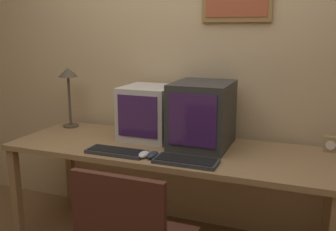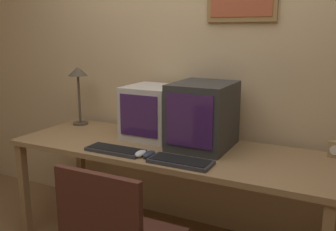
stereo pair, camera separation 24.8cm
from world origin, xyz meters
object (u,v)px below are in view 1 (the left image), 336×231
(mouse_far_corner, at_px, (144,154))
(desk_clock, at_px, (331,144))
(monitor_left, at_px, (149,112))
(monitor_right, at_px, (202,114))
(keyboard_side, at_px, (186,161))
(mouse_near_keyboard, at_px, (153,155))
(keyboard_main, at_px, (116,152))
(desk_lamp, at_px, (68,80))

(mouse_far_corner, height_order, desk_clock, desk_clock)
(monitor_left, distance_m, monitor_right, 0.42)
(keyboard_side, relative_size, mouse_far_corner, 3.53)
(monitor_right, bearing_deg, mouse_near_keyboard, -121.05)
(keyboard_main, relative_size, desk_clock, 3.85)
(desk_clock, distance_m, desk_lamp, 1.99)
(mouse_near_keyboard, height_order, mouse_far_corner, same)
(monitor_right, relative_size, keyboard_side, 1.20)
(desk_clock, bearing_deg, monitor_right, -168.22)
(keyboard_side, height_order, mouse_near_keyboard, mouse_near_keyboard)
(monitor_left, height_order, mouse_far_corner, monitor_left)
(keyboard_side, relative_size, desk_clock, 3.75)
(keyboard_main, height_order, desk_lamp, desk_lamp)
(desk_clock, bearing_deg, keyboard_main, -157.46)
(keyboard_side, relative_size, mouse_near_keyboard, 3.22)
(desk_lamp, bearing_deg, mouse_far_corner, -28.74)
(keyboard_side, xyz_separation_m, mouse_near_keyboard, (-0.22, 0.02, 0.01))
(keyboard_side, bearing_deg, mouse_near_keyboard, 176.08)
(keyboard_side, bearing_deg, desk_clock, 33.69)
(keyboard_main, distance_m, desk_lamp, 0.91)
(keyboard_main, xyz_separation_m, desk_clock, (1.28, 0.53, 0.04))
(mouse_near_keyboard, bearing_deg, desk_lamp, 153.35)
(keyboard_side, xyz_separation_m, desk_clock, (0.81, 0.54, 0.04))
(keyboard_main, bearing_deg, mouse_near_keyboard, 1.83)
(monitor_left, height_order, monitor_right, monitor_right)
(monitor_left, bearing_deg, mouse_far_corner, -70.29)
(keyboard_main, xyz_separation_m, keyboard_side, (0.47, -0.01, 0.00))
(desk_lamp, bearing_deg, mouse_near_keyboard, -26.65)
(mouse_near_keyboard, bearing_deg, keyboard_side, -3.92)
(desk_clock, xyz_separation_m, desk_lamp, (-1.96, -0.05, 0.33))
(desk_lamp, bearing_deg, monitor_right, -5.77)
(mouse_near_keyboard, relative_size, mouse_far_corner, 1.10)
(keyboard_side, bearing_deg, mouse_far_corner, 179.50)
(monitor_right, xyz_separation_m, keyboard_main, (-0.46, -0.36, -0.21))
(mouse_near_keyboard, xyz_separation_m, desk_clock, (1.03, 0.52, 0.03))
(monitor_right, bearing_deg, monitor_left, 172.84)
(keyboard_side, distance_m, mouse_near_keyboard, 0.22)
(mouse_far_corner, distance_m, desk_lamp, 1.06)
(monitor_left, bearing_deg, desk_lamp, 175.03)
(keyboard_main, height_order, keyboard_side, same)
(monitor_right, bearing_deg, desk_clock, 11.78)
(keyboard_main, xyz_separation_m, mouse_near_keyboard, (0.25, 0.01, 0.01))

